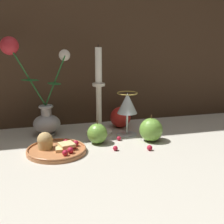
{
  "coord_description": "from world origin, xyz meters",
  "views": [
    {
      "loc": [
        -0.24,
        -1.01,
        0.37
      ],
      "look_at": [
        0.03,
        0.0,
        0.1
      ],
      "focal_mm": 50.0,
      "sensor_mm": 36.0,
      "label": 1
    }
  ],
  "objects_px": {
    "vase": "(40,101)",
    "candlestick": "(98,103)",
    "plate_with_pastries": "(55,148)",
    "apple_beside_vase": "(151,130)",
    "wine_glass": "(127,105)",
    "apple_at_table_edge": "(97,134)",
    "apple_near_glass": "(120,117)"
  },
  "relations": [
    {
      "from": "apple_beside_vase",
      "to": "apple_near_glass",
      "type": "bearing_deg",
      "value": 107.3
    },
    {
      "from": "vase",
      "to": "wine_glass",
      "type": "distance_m",
      "value": 0.32
    },
    {
      "from": "plate_with_pastries",
      "to": "candlestick",
      "type": "xyz_separation_m",
      "value": [
        0.17,
        0.15,
        0.1
      ]
    },
    {
      "from": "apple_beside_vase",
      "to": "apple_at_table_edge",
      "type": "xyz_separation_m",
      "value": [
        -0.19,
        0.02,
        -0.01
      ]
    },
    {
      "from": "apple_near_glass",
      "to": "apple_at_table_edge",
      "type": "distance_m",
      "value": 0.2
    },
    {
      "from": "apple_beside_vase",
      "to": "wine_glass",
      "type": "bearing_deg",
      "value": 124.07
    },
    {
      "from": "plate_with_pastries",
      "to": "wine_glass",
      "type": "bearing_deg",
      "value": 22.07
    },
    {
      "from": "candlestick",
      "to": "apple_beside_vase",
      "type": "height_order",
      "value": "candlestick"
    },
    {
      "from": "apple_near_glass",
      "to": "apple_at_table_edge",
      "type": "height_order",
      "value": "apple_near_glass"
    },
    {
      "from": "vase",
      "to": "plate_with_pastries",
      "type": "height_order",
      "value": "vase"
    },
    {
      "from": "wine_glass",
      "to": "vase",
      "type": "bearing_deg",
      "value": 166.57
    },
    {
      "from": "candlestick",
      "to": "apple_near_glass",
      "type": "relative_size",
      "value": 3.5
    },
    {
      "from": "plate_with_pastries",
      "to": "apple_near_glass",
      "type": "distance_m",
      "value": 0.35
    },
    {
      "from": "plate_with_pastries",
      "to": "wine_glass",
      "type": "distance_m",
      "value": 0.31
    },
    {
      "from": "plate_with_pastries",
      "to": "apple_at_table_edge",
      "type": "bearing_deg",
      "value": 17.73
    },
    {
      "from": "plate_with_pastries",
      "to": "candlestick",
      "type": "bearing_deg",
      "value": 40.78
    },
    {
      "from": "candlestick",
      "to": "apple_near_glass",
      "type": "xyz_separation_m",
      "value": [
        0.1,
        0.06,
        -0.07
      ]
    },
    {
      "from": "candlestick",
      "to": "apple_beside_vase",
      "type": "distance_m",
      "value": 0.22
    },
    {
      "from": "apple_beside_vase",
      "to": "apple_near_glass",
      "type": "height_order",
      "value": "same"
    },
    {
      "from": "plate_with_pastries",
      "to": "wine_glass",
      "type": "relative_size",
      "value": 1.19
    },
    {
      "from": "vase",
      "to": "wine_glass",
      "type": "relative_size",
      "value": 2.25
    },
    {
      "from": "candlestick",
      "to": "apple_at_table_edge",
      "type": "xyz_separation_m",
      "value": [
        -0.03,
        -0.1,
        -0.08
      ]
    },
    {
      "from": "candlestick",
      "to": "apple_near_glass",
      "type": "distance_m",
      "value": 0.14
    },
    {
      "from": "vase",
      "to": "apple_near_glass",
      "type": "height_order",
      "value": "vase"
    },
    {
      "from": "apple_at_table_edge",
      "to": "plate_with_pastries",
      "type": "bearing_deg",
      "value": -162.27
    },
    {
      "from": "vase",
      "to": "apple_beside_vase",
      "type": "relative_size",
      "value": 3.82
    },
    {
      "from": "vase",
      "to": "candlestick",
      "type": "bearing_deg",
      "value": -9.65
    },
    {
      "from": "vase",
      "to": "apple_beside_vase",
      "type": "bearing_deg",
      "value": -23.75
    },
    {
      "from": "plate_with_pastries",
      "to": "apple_beside_vase",
      "type": "relative_size",
      "value": 2.02
    },
    {
      "from": "vase",
      "to": "apple_beside_vase",
      "type": "height_order",
      "value": "vase"
    },
    {
      "from": "wine_glass",
      "to": "plate_with_pastries",
      "type": "bearing_deg",
      "value": -157.93
    },
    {
      "from": "vase",
      "to": "plate_with_pastries",
      "type": "xyz_separation_m",
      "value": [
        0.03,
        -0.18,
        -0.11
      ]
    }
  ]
}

